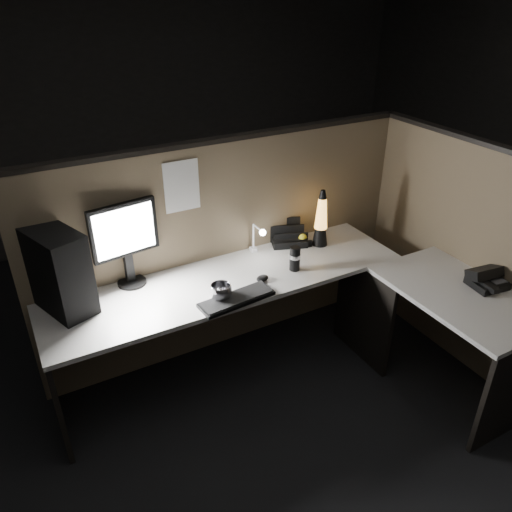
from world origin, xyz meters
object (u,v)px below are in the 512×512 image
keyboard (237,299)px  lava_lamp (321,222)px  monitor (125,237)px  pc_tower (55,269)px  desk_phone (486,279)px

keyboard → lava_lamp: (0.83, 0.35, 0.16)m
monitor → lava_lamp: monitor is taller
pc_tower → lava_lamp: size_ratio=1.19×
keyboard → lava_lamp: bearing=17.5°
desk_phone → pc_tower: bearing=163.5°
lava_lamp → pc_tower: bearing=176.9°
monitor → lava_lamp: 1.33m
lava_lamp → monitor: bearing=173.8°
monitor → keyboard: bearing=-54.2°
keyboard → lava_lamp: size_ratio=1.11×
pc_tower → lava_lamp: (1.73, -0.09, -0.07)m
pc_tower → lava_lamp: bearing=-22.9°
pc_tower → keyboard: pc_tower is taller
lava_lamp → desk_phone: lava_lamp is taller
pc_tower → keyboard: (0.89, -0.44, -0.23)m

